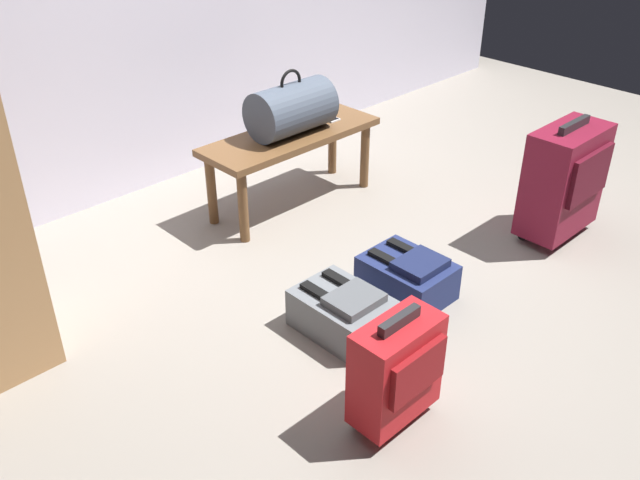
# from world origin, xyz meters

# --- Properties ---
(ground_plane) EXTENTS (6.60, 6.60, 0.00)m
(ground_plane) POSITION_xyz_m (0.00, 0.00, 0.00)
(ground_plane) COLOR gray
(bench) EXTENTS (1.00, 0.36, 0.42)m
(bench) POSITION_xyz_m (0.16, 0.82, 0.35)
(bench) COLOR brown
(bench) RESTS_ON ground
(duffel_bag_slate) EXTENTS (0.44, 0.26, 0.34)m
(duffel_bag_slate) POSITION_xyz_m (0.17, 0.82, 0.55)
(duffel_bag_slate) COLOR #475160
(duffel_bag_slate) RESTS_ON bench
(cell_phone) EXTENTS (0.07, 0.14, 0.01)m
(cell_phone) POSITION_xyz_m (0.45, 0.83, 0.42)
(cell_phone) COLOR silver
(cell_phone) RESTS_ON bench
(suitcase_upright_burgundy) EXTENTS (0.44, 0.25, 0.62)m
(suitcase_upright_burgundy) POSITION_xyz_m (0.89, -0.37, 0.32)
(suitcase_upright_burgundy) COLOR maroon
(suitcase_upright_burgundy) RESTS_ON ground
(suitcase_small_red) EXTENTS (0.32, 0.19, 0.46)m
(suitcase_small_red) POSITION_xyz_m (-0.68, -0.64, 0.24)
(suitcase_small_red) COLOR red
(suitcase_small_red) RESTS_ON ground
(backpack_navy) EXTENTS (0.28, 0.38, 0.21)m
(backpack_navy) POSITION_xyz_m (-0.05, -0.18, 0.09)
(backpack_navy) COLOR navy
(backpack_navy) RESTS_ON ground
(backpack_grey) EXTENTS (0.28, 0.38, 0.21)m
(backpack_grey) POSITION_xyz_m (-0.44, -0.16, 0.09)
(backpack_grey) COLOR slate
(backpack_grey) RESTS_ON ground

